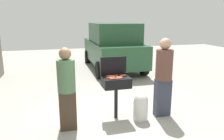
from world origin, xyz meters
The scene contains 23 objects.
ground_plane centered at (0.00, 0.00, 0.00)m, with size 24.00×24.00×0.00m, color #9E998E.
bbq_grill centered at (0.23, -0.16, 0.81)m, with size 0.60×0.44×0.95m.
grill_lid_open centered at (0.23, 0.06, 1.16)m, with size 0.60×0.05×0.42m, color black.
hot_dog_0 centered at (0.41, -0.09, 0.96)m, with size 0.03×0.03×0.13m, color #B74C33.
hot_dog_1 centered at (0.21, -0.13, 0.96)m, with size 0.03×0.03×0.13m, color #AD4228.
hot_dog_2 centered at (0.29, -0.19, 0.96)m, with size 0.03×0.03×0.13m, color #C6593D.
hot_dog_3 centered at (0.12, -0.31, 0.96)m, with size 0.03×0.03×0.13m, color #C6593D.
hot_dog_4 centered at (0.29, -0.25, 0.96)m, with size 0.03×0.03×0.13m, color #AD4228.
hot_dog_5 centered at (0.37, -0.13, 0.96)m, with size 0.03×0.03×0.13m, color #AD4228.
hot_dog_6 centered at (0.11, -0.03, 0.96)m, with size 0.03×0.03×0.13m, color #AD4228.
hot_dog_7 centered at (0.24, -0.32, 0.96)m, with size 0.03×0.03×0.13m, color #C6593D.
hot_dog_8 centered at (0.14, -0.09, 0.96)m, with size 0.03×0.03×0.13m, color #AD4228.
hot_dog_9 centered at (0.27, -0.28, 0.96)m, with size 0.03×0.03×0.13m, color #C6593D.
hot_dog_10 centered at (0.07, -0.22, 0.96)m, with size 0.03×0.03×0.13m, color #B74C33.
hot_dog_11 centered at (0.14, -0.18, 0.96)m, with size 0.03×0.03×0.13m, color #B74C33.
hot_dog_12 centered at (0.25, -0.04, 0.96)m, with size 0.03×0.03×0.13m, color #B74C33.
hot_dog_13 centered at (0.08, -0.15, 0.96)m, with size 0.03×0.03×0.13m, color #AD4228.
hot_dog_14 centered at (0.43, -0.06, 0.96)m, with size 0.03×0.03×0.13m, color #AD4228.
hot_dog_15 centered at (0.13, -0.26, 0.96)m, with size 0.03×0.03×0.13m, color #B74C33.
propane_tank centered at (0.73, -0.41, 0.32)m, with size 0.32×0.32×0.62m.
person_left centered at (-0.85, -0.42, 0.91)m, with size 0.35×0.35×1.68m.
person_right centered at (1.31, -0.31, 0.98)m, with size 0.38×0.38×1.80m.
parked_minivan centered at (1.51, 4.74, 1.03)m, with size 2.08×4.43×2.02m.
Camera 1 is at (-1.07, -4.60, 2.20)m, focal length 35.12 mm.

